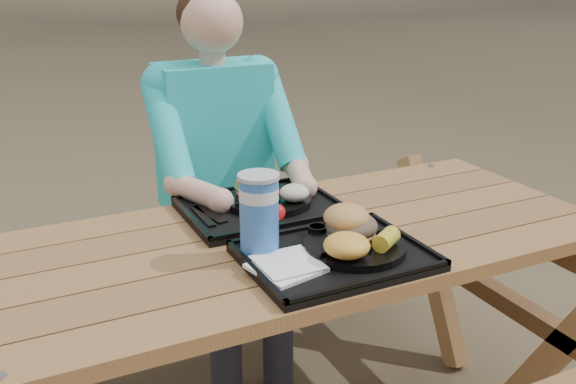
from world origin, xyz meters
name	(u,v)px	position (x,y,z in m)	size (l,w,h in m)	color
picnic_table	(288,353)	(0.00, 0.00, 0.38)	(1.80, 1.49, 0.75)	#999999
tray_near	(335,257)	(0.04, -0.19, 0.76)	(0.45, 0.35, 0.02)	black
tray_far	(261,209)	(0.00, 0.20, 0.76)	(0.45, 0.35, 0.02)	black
plate_near	(355,247)	(0.09, -0.19, 0.78)	(0.26, 0.26, 0.02)	black
plate_far	(268,200)	(0.03, 0.21, 0.78)	(0.26, 0.26, 0.02)	black
napkin_stack	(286,267)	(-0.11, -0.21, 0.78)	(0.15, 0.15, 0.02)	white
soda_cup	(259,216)	(-0.13, -0.09, 0.87)	(0.10, 0.10, 0.20)	blue
condiment_bbq	(317,231)	(0.05, -0.07, 0.79)	(0.05, 0.05, 0.03)	black
condiment_mustard	(329,228)	(0.09, -0.07, 0.78)	(0.04, 0.04, 0.03)	yellow
sandwich	(352,212)	(0.11, -0.15, 0.86)	(0.13, 0.13, 0.13)	#CE9148
mac_cheese	(347,245)	(0.04, -0.25, 0.82)	(0.11, 0.11, 0.06)	#FABA41
corn_cob	(386,239)	(0.15, -0.25, 0.81)	(0.08, 0.08, 0.05)	yellow
cutlery_far	(209,214)	(-0.16, 0.20, 0.77)	(0.03, 0.16, 0.01)	black
burger	(256,177)	(0.01, 0.25, 0.85)	(0.12, 0.12, 0.11)	#C67A46
baked_beans	(259,200)	(-0.02, 0.15, 0.81)	(0.08, 0.08, 0.04)	#451B0D
potato_salad	(294,193)	(0.09, 0.15, 0.81)	(0.09, 0.09, 0.05)	silver
diner	(218,198)	(0.03, 0.64, 0.64)	(0.48, 0.84, 1.28)	#16769C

